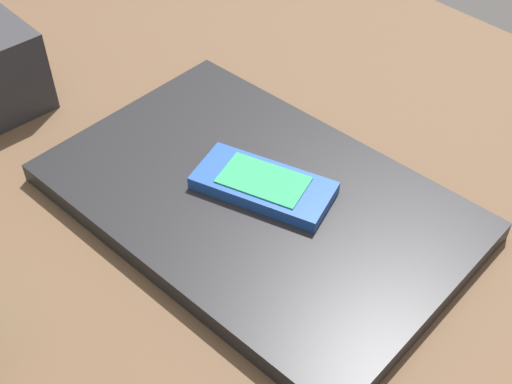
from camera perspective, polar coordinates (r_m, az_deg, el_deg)
name	(u,v)px	position (r cm, az deg, el deg)	size (l,w,h in cm)	color
desk_surface	(298,228)	(59.57, 3.59, -3.07)	(120.00, 80.00, 3.00)	brown
laptop_closed	(256,201)	(58.38, 0.00, -0.75)	(35.80, 23.20, 1.87)	black
cell_phone_on_laptop	(263,185)	(57.57, 0.64, 0.60)	(13.02, 9.16, 1.28)	#1E479E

